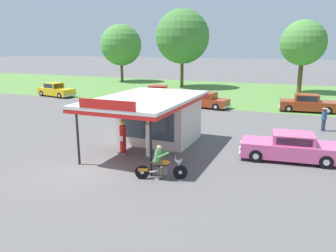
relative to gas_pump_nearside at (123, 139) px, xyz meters
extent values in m
plane|color=#5B5959|center=(-0.48, -2.93, -0.85)|extent=(300.00, 300.00, 0.00)
cube|color=#56843D|center=(-0.48, 27.07, -0.84)|extent=(120.00, 24.00, 0.01)
cube|color=silver|center=(0.79, 3.21, 0.57)|extent=(4.16, 3.66, 2.83)
cube|color=#384C56|center=(0.79, 1.40, 0.63)|extent=(3.33, 0.05, 1.81)
cube|color=silver|center=(0.79, 1.31, 2.06)|extent=(4.86, 7.95, 0.16)
cube|color=red|center=(0.79, 1.31, 1.88)|extent=(4.86, 7.95, 0.18)
cube|color=red|center=(0.79, -2.64, 2.36)|extent=(2.91, 0.08, 0.44)
cylinder|color=black|center=(2.77, -2.27, 0.57)|extent=(0.12, 0.12, 2.83)
cylinder|color=black|center=(-1.19, -2.27, 0.57)|extent=(0.12, 0.12, 2.83)
cube|color=slate|center=(0.00, 0.00, -0.80)|extent=(0.44, 0.44, 0.10)
cylinder|color=red|center=(0.00, 0.00, 0.00)|extent=(0.34, 0.34, 1.49)
cube|color=white|center=(0.00, -0.18, 0.07)|extent=(0.22, 0.02, 0.28)
sphere|color=#EACC4C|center=(0.00, 0.00, 0.88)|extent=(0.26, 0.26, 0.26)
cube|color=slate|center=(1.57, 0.00, -0.80)|extent=(0.44, 0.44, 0.10)
cylinder|color=silver|center=(1.57, 0.00, 0.11)|extent=(0.34, 0.34, 1.72)
cube|color=white|center=(1.57, -0.18, 0.20)|extent=(0.22, 0.02, 0.28)
sphere|color=#EACC4C|center=(1.57, 0.00, 1.11)|extent=(0.26, 0.26, 0.26)
cylinder|color=black|center=(4.11, -2.08, -0.53)|extent=(0.63, 0.33, 0.64)
cylinder|color=silver|center=(4.11, -2.08, -0.53)|extent=(0.19, 0.17, 0.16)
cylinder|color=black|center=(2.55, -2.72, -0.53)|extent=(0.63, 0.33, 0.64)
cylinder|color=silver|center=(2.55, -2.72, -0.53)|extent=(0.19, 0.17, 0.16)
ellipsoid|color=orange|center=(3.42, -2.37, -0.07)|extent=(0.61, 0.43, 0.24)
cube|color=#59595E|center=(3.38, -2.38, -0.43)|extent=(0.50, 0.39, 0.36)
cube|color=black|center=(3.10, -2.50, -0.13)|extent=(0.54, 0.42, 0.10)
cylinder|color=silver|center=(4.02, -2.12, -0.25)|extent=(0.37, 0.20, 0.71)
cylinder|color=silver|center=(3.91, -2.17, 0.13)|extent=(0.30, 0.66, 0.04)
sphere|color=silver|center=(4.00, -2.13, -0.03)|extent=(0.16, 0.16, 0.16)
cube|color=orange|center=(2.59, -2.70, -0.41)|extent=(0.48, 0.33, 0.12)
cylinder|color=silver|center=(2.95, -2.41, -0.57)|extent=(0.68, 0.34, 0.18)
cube|color=brown|center=(3.16, -2.47, -0.07)|extent=(0.50, 0.47, 0.14)
cylinder|color=brown|center=(3.29, -2.25, -0.47)|extent=(0.20, 0.26, 0.56)
cylinder|color=brown|center=(3.41, -2.54, -0.47)|extent=(0.20, 0.26, 0.56)
cylinder|color=#4C8C4C|center=(3.20, -2.46, 0.25)|extent=(0.50, 0.45, 0.60)
sphere|color=beige|center=(3.26, -2.43, 0.62)|extent=(0.22, 0.22, 0.22)
cylinder|color=#4C8C4C|center=(3.35, -2.18, 0.33)|extent=(0.53, 0.29, 0.31)
cylinder|color=#4C8C4C|center=(3.50, -2.55, 0.33)|extent=(0.53, 0.29, 0.31)
cube|color=#E55993|center=(8.42, 2.46, -0.29)|extent=(4.99, 2.35, 0.75)
cube|color=#E55993|center=(8.55, 2.47, 0.34)|extent=(2.16, 1.82, 0.50)
cube|color=#283847|center=(7.58, 2.36, 0.34)|extent=(0.20, 1.42, 0.40)
cube|color=#283847|center=(8.64, 1.69, 0.34)|extent=(1.68, 0.22, 0.38)
cube|color=#283847|center=(8.46, 3.25, 0.34)|extent=(1.68, 0.22, 0.38)
cube|color=silver|center=(6.00, 2.18, -0.55)|extent=(0.31, 1.74, 0.18)
sphere|color=white|center=(6.05, 1.60, -0.25)|extent=(0.18, 0.18, 0.18)
sphere|color=white|center=(5.92, 2.76, -0.25)|extent=(0.18, 0.18, 0.18)
cylinder|color=black|center=(6.89, 1.43, -0.52)|extent=(0.68, 0.27, 0.66)
cylinder|color=silver|center=(6.89, 1.43, -0.52)|extent=(0.32, 0.25, 0.30)
cylinder|color=black|center=(6.70, 3.12, -0.52)|extent=(0.68, 0.27, 0.66)
cylinder|color=silver|center=(6.70, 3.12, -0.52)|extent=(0.32, 0.25, 0.30)
cylinder|color=black|center=(10.14, 1.79, -0.52)|extent=(0.68, 0.27, 0.66)
cylinder|color=silver|center=(10.14, 1.79, -0.52)|extent=(0.32, 0.25, 0.30)
cylinder|color=black|center=(9.95, 3.49, -0.52)|extent=(0.68, 0.27, 0.66)
cylinder|color=silver|center=(9.95, 3.49, -0.52)|extent=(0.32, 0.25, 0.30)
cube|color=#993819|center=(9.22, 16.93, -0.28)|extent=(4.88, 2.37, 0.78)
cube|color=#993819|center=(9.09, 16.92, 0.42)|extent=(2.16, 1.89, 0.60)
cube|color=#283847|center=(10.07, 17.01, 0.42)|extent=(0.18, 1.52, 0.48)
cube|color=#283847|center=(9.01, 17.75, 0.42)|extent=(1.70, 0.19, 0.46)
cube|color=#283847|center=(9.17, 16.08, 0.42)|extent=(1.70, 0.19, 0.46)
cube|color=silver|center=(11.61, 17.15, -0.55)|extent=(0.29, 1.85, 0.18)
cube|color=silver|center=(6.84, 16.71, -0.55)|extent=(0.29, 1.85, 0.18)
sphere|color=white|center=(11.56, 17.77, -0.24)|extent=(0.18, 0.18, 0.18)
cylinder|color=black|center=(10.74, 17.99, -0.52)|extent=(0.68, 0.26, 0.66)
cylinder|color=silver|center=(10.74, 17.99, -0.52)|extent=(0.32, 0.25, 0.30)
cylinder|color=black|center=(10.91, 16.17, -0.52)|extent=(0.68, 0.26, 0.66)
cylinder|color=silver|center=(10.91, 16.17, -0.52)|extent=(0.32, 0.25, 0.30)
cylinder|color=black|center=(7.54, 17.69, -0.52)|extent=(0.68, 0.26, 0.66)
cylinder|color=silver|center=(7.54, 17.69, -0.52)|extent=(0.32, 0.25, 0.30)
cylinder|color=black|center=(7.71, 15.87, -0.52)|extent=(0.68, 0.26, 0.66)
cylinder|color=silver|center=(7.71, 15.87, -0.52)|extent=(0.32, 0.25, 0.30)
cube|color=#993819|center=(0.03, 15.36, -0.30)|extent=(4.86, 2.46, 0.73)
cube|color=#993819|center=(0.17, 15.34, 0.34)|extent=(2.05, 1.85, 0.56)
cube|color=#283847|center=(-0.72, 15.46, 0.34)|extent=(0.24, 1.42, 0.45)
cube|color=#283847|center=(0.06, 14.55, 0.34)|extent=(1.56, 0.25, 0.43)
cube|color=#283847|center=(0.28, 16.12, 0.34)|extent=(1.56, 0.25, 0.43)
cube|color=silver|center=(-2.30, 15.68, -0.55)|extent=(0.36, 1.74, 0.18)
cube|color=silver|center=(2.36, 15.03, -0.55)|extent=(0.36, 1.74, 0.18)
sphere|color=white|center=(-2.39, 15.11, -0.27)|extent=(0.18, 0.18, 0.18)
sphere|color=white|center=(-2.23, 16.27, -0.27)|extent=(0.18, 0.18, 0.18)
cylinder|color=black|center=(-1.65, 14.73, -0.52)|extent=(0.68, 0.29, 0.66)
cylinder|color=silver|center=(-1.65, 14.73, -0.52)|extent=(0.32, 0.26, 0.30)
cylinder|color=black|center=(-1.41, 16.42, -0.52)|extent=(0.68, 0.29, 0.66)
cylinder|color=silver|center=(-1.41, 16.42, -0.52)|extent=(0.32, 0.26, 0.30)
cylinder|color=black|center=(1.48, 14.29, -0.52)|extent=(0.68, 0.29, 0.66)
cylinder|color=silver|center=(1.48, 14.29, -0.52)|extent=(0.32, 0.26, 0.30)
cylinder|color=black|center=(1.72, 15.98, -0.52)|extent=(0.68, 0.29, 0.66)
cylinder|color=silver|center=(1.72, 15.98, -0.52)|extent=(0.32, 0.26, 0.30)
cube|color=red|center=(-6.38, 17.64, -0.26)|extent=(5.14, 3.00, 0.80)
cube|color=red|center=(-5.92, 17.76, 0.43)|extent=(2.23, 2.06, 0.58)
cube|color=#283847|center=(-6.81, 17.53, 0.43)|extent=(0.40, 1.43, 0.47)
cube|color=#283847|center=(-5.72, 16.97, 0.43)|extent=(1.56, 0.42, 0.44)
cube|color=#283847|center=(-6.12, 18.55, 0.43)|extent=(1.56, 0.42, 0.44)
cube|color=silver|center=(-8.75, 17.04, -0.55)|extent=(0.55, 1.76, 0.18)
cube|color=silver|center=(-4.01, 18.24, -0.55)|extent=(0.55, 1.76, 0.18)
sphere|color=white|center=(-8.61, 16.46, -0.22)|extent=(0.18, 0.18, 0.18)
sphere|color=white|center=(-8.90, 17.62, -0.22)|extent=(0.18, 0.18, 0.18)
cylinder|color=black|center=(-7.75, 16.39, -0.52)|extent=(0.69, 0.36, 0.66)
cylinder|color=silver|center=(-7.75, 16.39, -0.52)|extent=(0.34, 0.29, 0.30)
cylinder|color=black|center=(-8.18, 18.09, -0.52)|extent=(0.69, 0.36, 0.66)
cylinder|color=silver|center=(-8.18, 18.09, -0.52)|extent=(0.34, 0.29, 0.30)
cylinder|color=black|center=(-4.57, 17.19, -0.52)|extent=(0.69, 0.36, 0.66)
cylinder|color=silver|center=(-4.57, 17.19, -0.52)|extent=(0.34, 0.29, 0.30)
cylinder|color=black|center=(-5.00, 18.90, -0.52)|extent=(0.69, 0.36, 0.66)
cylinder|color=silver|center=(-5.00, 18.90, -0.52)|extent=(0.34, 0.29, 0.30)
cube|color=gold|center=(-18.00, 15.63, -0.28)|extent=(4.95, 2.62, 0.78)
cube|color=gold|center=(-18.40, 15.71, 0.42)|extent=(2.06, 1.88, 0.61)
cube|color=#283847|center=(-17.54, 15.55, 0.42)|extent=(0.30, 1.38, 0.49)
cube|color=#283847|center=(-18.26, 16.47, 0.42)|extent=(1.51, 0.31, 0.47)
cube|color=#283847|center=(-18.54, 14.95, 0.42)|extent=(1.51, 0.31, 0.47)
cube|color=silver|center=(-15.66, 15.20, -0.55)|extent=(0.43, 1.69, 0.18)
cube|color=silver|center=(-20.34, 16.07, -0.55)|extent=(0.43, 1.69, 0.18)
sphere|color=white|center=(-15.55, 15.76, -0.24)|extent=(0.18, 0.18, 0.18)
sphere|color=white|center=(-15.76, 14.63, -0.24)|extent=(0.18, 0.18, 0.18)
cylinder|color=black|center=(-16.28, 16.16, -0.52)|extent=(0.69, 0.32, 0.66)
cylinder|color=silver|center=(-16.28, 16.16, -0.52)|extent=(0.33, 0.27, 0.30)
cylinder|color=black|center=(-16.59, 14.52, -0.52)|extent=(0.69, 0.32, 0.66)
cylinder|color=silver|center=(-16.59, 14.52, -0.52)|extent=(0.33, 0.27, 0.30)
cylinder|color=black|center=(-19.42, 16.75, -0.52)|extent=(0.69, 0.32, 0.66)
cylinder|color=silver|center=(-19.42, 16.75, -0.52)|extent=(0.33, 0.27, 0.30)
cylinder|color=black|center=(-19.72, 15.11, -0.52)|extent=(0.69, 0.32, 0.66)
cylinder|color=silver|center=(-19.72, 15.11, -0.52)|extent=(0.33, 0.27, 0.30)
cylinder|color=#2D3351|center=(10.29, 9.77, -0.44)|extent=(0.26, 0.26, 0.81)
cylinder|color=#2D4C8C|center=(10.29, 9.77, 0.25)|extent=(0.34, 0.34, 0.58)
sphere|color=brown|center=(10.29, 9.77, 0.65)|extent=(0.22, 0.22, 0.22)
cylinder|color=beige|center=(10.29, 9.77, 0.73)|extent=(0.35, 0.35, 0.02)
cylinder|color=brown|center=(-7.64, 30.06, 1.27)|extent=(0.45, 0.45, 4.23)
sphere|color=#427F38|center=(-7.64, 30.06, 6.21)|extent=(7.55, 7.55, 7.55)
sphere|color=#427F38|center=(-8.37, 29.21, 5.46)|extent=(4.73, 4.73, 4.73)
cylinder|color=brown|center=(-19.60, 33.56, 0.87)|extent=(0.45, 0.45, 3.44)
sphere|color=#4C893D|center=(-19.60, 33.56, 5.10)|extent=(6.69, 6.69, 6.69)
cylinder|color=brown|center=(8.18, 30.31, 1.19)|extent=(0.55, 0.55, 4.08)
sphere|color=#4C893D|center=(8.18, 30.31, 5.32)|extent=(5.57, 5.57, 5.57)
camera|label=1|loc=(8.88, -15.01, 4.90)|focal=35.40mm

